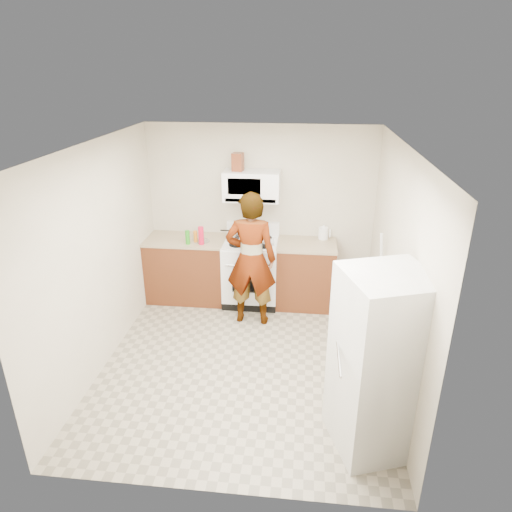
# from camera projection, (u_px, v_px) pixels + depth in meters

# --- Properties ---
(floor) EXTENTS (3.60, 3.60, 0.00)m
(floor) POSITION_uv_depth(u_px,v_px,m) (245.00, 361.00, 5.37)
(floor) COLOR gray
(floor) RESTS_ON ground
(back_wall) EXTENTS (3.20, 0.02, 2.50)m
(back_wall) POSITION_uv_depth(u_px,v_px,m) (260.00, 213.00, 6.52)
(back_wall) COLOR beige
(back_wall) RESTS_ON floor
(right_wall) EXTENTS (0.02, 3.60, 2.50)m
(right_wall) POSITION_uv_depth(u_px,v_px,m) (395.00, 270.00, 4.72)
(right_wall) COLOR beige
(right_wall) RESTS_ON floor
(cabinet_left) EXTENTS (1.12, 0.62, 0.90)m
(cabinet_left) POSITION_uv_depth(u_px,v_px,m) (187.00, 270.00, 6.66)
(cabinet_left) COLOR #5F2E16
(cabinet_left) RESTS_ON floor
(counter_left) EXTENTS (1.14, 0.64, 0.03)m
(counter_left) POSITION_uv_depth(u_px,v_px,m) (185.00, 240.00, 6.48)
(counter_left) COLOR tan
(counter_left) RESTS_ON cabinet_left
(cabinet_right) EXTENTS (0.80, 0.62, 0.90)m
(cabinet_right) POSITION_uv_depth(u_px,v_px,m) (305.00, 275.00, 6.49)
(cabinet_right) COLOR #5F2E16
(cabinet_right) RESTS_ON floor
(counter_right) EXTENTS (0.82, 0.64, 0.03)m
(counter_right) POSITION_uv_depth(u_px,v_px,m) (307.00, 245.00, 6.31)
(counter_right) COLOR tan
(counter_right) RESTS_ON cabinet_right
(gas_range) EXTENTS (0.76, 0.65, 1.13)m
(gas_range) POSITION_uv_depth(u_px,v_px,m) (251.00, 271.00, 6.55)
(gas_range) COLOR white
(gas_range) RESTS_ON floor
(microwave) EXTENTS (0.76, 0.38, 0.40)m
(microwave) POSITION_uv_depth(u_px,v_px,m) (252.00, 186.00, 6.19)
(microwave) COLOR white
(microwave) RESTS_ON back_wall
(person) EXTENTS (0.66, 0.44, 1.80)m
(person) POSITION_uv_depth(u_px,v_px,m) (251.00, 259.00, 5.87)
(person) COLOR tan
(person) RESTS_ON floor
(fridge) EXTENTS (0.89, 0.89, 1.70)m
(fridge) POSITION_uv_depth(u_px,v_px,m) (380.00, 364.00, 3.91)
(fridge) COLOR silver
(fridge) RESTS_ON floor
(kettle) EXTENTS (0.18, 0.18, 0.17)m
(kettle) POSITION_uv_depth(u_px,v_px,m) (323.00, 233.00, 6.44)
(kettle) COLOR white
(kettle) RESTS_ON counter_right
(jug) EXTENTS (0.16, 0.16, 0.24)m
(jug) POSITION_uv_depth(u_px,v_px,m) (238.00, 162.00, 6.07)
(jug) COLOR #612A17
(jug) RESTS_ON microwave
(saucepan) EXTENTS (0.28, 0.28, 0.12)m
(saucepan) POSITION_uv_depth(u_px,v_px,m) (237.00, 233.00, 6.45)
(saucepan) COLOR silver
(saucepan) RESTS_ON gas_range
(tray) EXTENTS (0.27, 0.19, 0.05)m
(tray) POSITION_uv_depth(u_px,v_px,m) (265.00, 242.00, 6.28)
(tray) COLOR white
(tray) RESTS_ON gas_range
(bottle_spray) EXTENTS (0.10, 0.10, 0.25)m
(bottle_spray) POSITION_uv_depth(u_px,v_px,m) (201.00, 236.00, 6.23)
(bottle_spray) COLOR red
(bottle_spray) RESTS_ON counter_left
(bottle_hot_sauce) EXTENTS (0.06, 0.06, 0.16)m
(bottle_hot_sauce) POSITION_uv_depth(u_px,v_px,m) (195.00, 237.00, 6.32)
(bottle_hot_sauce) COLOR orange
(bottle_hot_sauce) RESTS_ON counter_left
(bottle_green_cap) EXTENTS (0.06, 0.06, 0.20)m
(bottle_green_cap) POSITION_uv_depth(u_px,v_px,m) (188.00, 237.00, 6.24)
(bottle_green_cap) COLOR #238A19
(bottle_green_cap) RESTS_ON counter_left
(pot_lid) EXTENTS (0.27, 0.27, 0.01)m
(pot_lid) POSITION_uv_depth(u_px,v_px,m) (202.00, 241.00, 6.37)
(pot_lid) COLOR silver
(pot_lid) RESTS_ON counter_left
(broom) EXTENTS (0.21, 0.26, 1.43)m
(broom) POSITION_uv_depth(u_px,v_px,m) (381.00, 286.00, 5.57)
(broom) COLOR silver
(broom) RESTS_ON floor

